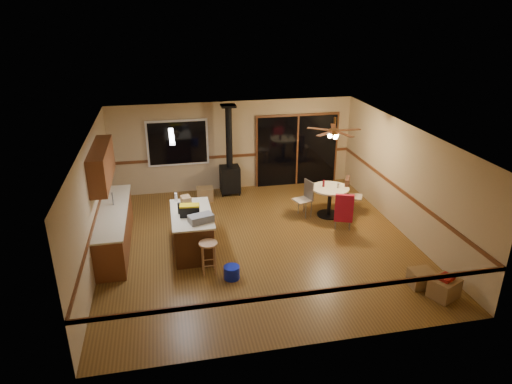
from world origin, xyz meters
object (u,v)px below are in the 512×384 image
object	(u,v)px
toolbox_grey	(201,218)
chair_right	(348,191)
kitchen_island	(192,231)
dining_table	(330,196)
box_corner_b	(421,278)
box_under_window	(205,194)
blue_bucket	(232,272)
chair_left	(306,194)
chair_near	(344,208)
wood_stove	(230,170)
bar_stool	(209,258)
box_corner_a	(444,288)
toolbox_black	(190,211)

from	to	relation	value
toolbox_grey	chair_right	world-z (taller)	toolbox_grey
kitchen_island	dining_table	bearing A→B (deg)	16.75
toolbox_grey	box_corner_b	distance (m)	4.55
box_under_window	dining_table	bearing A→B (deg)	-28.34
box_under_window	box_corner_b	bearing A→B (deg)	-53.83
blue_bucket	box_under_window	distance (m)	4.06
chair_left	chair_near	bearing A→B (deg)	-57.62
wood_stove	toolbox_grey	world-z (taller)	wood_stove
bar_stool	blue_bucket	world-z (taller)	bar_stool
box_corner_a	box_corner_b	bearing A→B (deg)	119.73
chair_left	box_corner_a	xyz separation A→B (m)	(1.48, -3.96, -0.40)
chair_near	toolbox_black	bearing A→B (deg)	-174.56
toolbox_black	chair_left	world-z (taller)	toolbox_black
toolbox_grey	chair_near	distance (m)	3.55
blue_bucket	wood_stove	bearing A→B (deg)	81.79
chair_near	wood_stove	bearing A→B (deg)	129.42
toolbox_grey	box_corner_a	bearing A→B (deg)	-27.88
kitchen_island	blue_bucket	distance (m)	1.52
toolbox_black	box_under_window	distance (m)	3.04
chair_near	box_under_window	xyz separation A→B (m)	(-3.09, 2.52, -0.41)
toolbox_black	blue_bucket	bearing A→B (deg)	-59.32
chair_left	bar_stool	bearing A→B (deg)	-140.97
box_corner_b	chair_near	bearing A→B (deg)	103.43
toolbox_grey	box_corner_b	size ratio (longest dim) A/B	1.18
blue_bucket	box_corner_b	xyz separation A→B (m)	(3.57, -1.00, 0.04)
chair_near	chair_right	world-z (taller)	same
toolbox_grey	blue_bucket	size ratio (longest dim) A/B	1.57
toolbox_grey	dining_table	xyz separation A→B (m)	(3.43, 1.55, -0.44)
chair_near	toolbox_grey	bearing A→B (deg)	-168.91
toolbox_black	kitchen_island	bearing A→B (deg)	74.92
kitchen_island	box_corner_b	world-z (taller)	kitchen_island
kitchen_island	chair_near	size ratio (longest dim) A/B	2.40
chair_near	box_corner_a	distance (m)	3.10
chair_left	box_corner_b	xyz separation A→B (m)	(1.24, -3.54, -0.42)
wood_stove	chair_left	xyz separation A→B (m)	(1.70, -1.84, -0.14)
chair_right	box_corner_a	xyz separation A→B (m)	(0.35, -3.96, -0.41)
bar_stool	dining_table	bearing A→B (deg)	32.08
chair_left	toolbox_grey	bearing A→B (deg)	-149.29
chair_near	box_corner_a	bearing A→B (deg)	-74.06
bar_stool	box_under_window	distance (m)	3.76
bar_stool	chair_left	bearing A→B (deg)	39.03
box_corner_a	chair_right	bearing A→B (deg)	94.98
toolbox_grey	chair_near	size ratio (longest dim) A/B	0.72
kitchen_island	wood_stove	bearing A→B (deg)	66.91
bar_stool	toolbox_grey	bearing A→B (deg)	98.18
chair_near	box_corner_a	size ratio (longest dim) A/B	1.39
chair_left	box_under_window	xyz separation A→B (m)	(-2.46, 1.52, -0.41)
blue_bucket	chair_right	bearing A→B (deg)	36.26
dining_table	chair_near	xyz separation A→B (m)	(0.04, -0.87, 0.06)
dining_table	chair_right	world-z (taller)	chair_right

